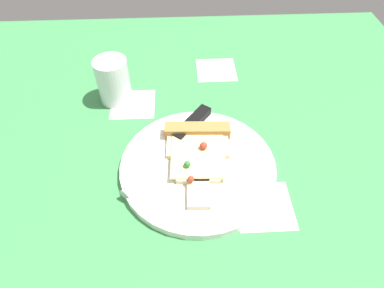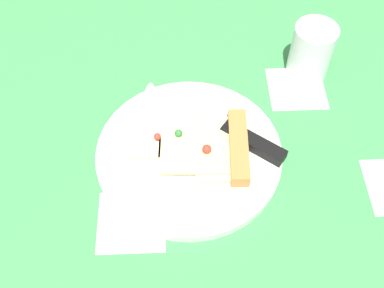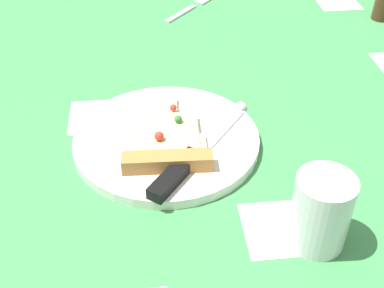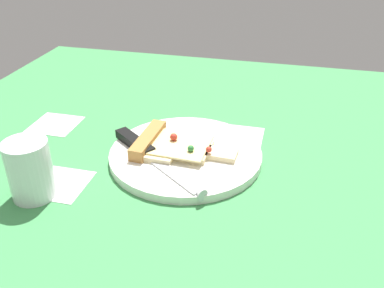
{
  "view_description": "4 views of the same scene",
  "coord_description": "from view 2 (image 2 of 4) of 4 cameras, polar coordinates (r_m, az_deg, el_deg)",
  "views": [
    {
      "loc": [
        1.7,
        -32.31,
        46.22
      ],
      "look_at": [
        3.69,
        6.52,
        3.45
      ],
      "focal_mm": 31.22,
      "sensor_mm": 36.0,
      "label": 1
    },
    {
      "loc": [
        42.57,
        2.54,
        57.56
      ],
      "look_at": [
        4.37,
        4.04,
        2.92
      ],
      "focal_mm": 44.19,
      "sensor_mm": 36.0,
      "label": 2
    },
    {
      "loc": [
        7.17,
        61.24,
        45.67
      ],
      "look_at": [
        1.16,
        6.59,
        2.06
      ],
      "focal_mm": 47.2,
      "sensor_mm": 36.0,
      "label": 3
    },
    {
      "loc": [
        -56.97,
        -12.88,
        39.89
      ],
      "look_at": [
        4.0,
        2.3,
        3.44
      ],
      "focal_mm": 39.56,
      "sensor_mm": 36.0,
      "label": 4
    }
  ],
  "objects": [
    {
      "name": "plate",
      "position": [
        0.68,
        -0.36,
        -1.19
      ],
      "size": [
        26.81,
        26.81,
        1.47
      ],
      "primitive_type": "cylinder",
      "color": "white",
      "rests_on": "ground_plane"
    },
    {
      "name": "ground_plane",
      "position": [
        0.73,
        -3.32,
        0.73
      ],
      "size": [
        118.13,
        118.13,
        3.0
      ],
      "color": "#3D8C4C",
      "rests_on": "ground"
    },
    {
      "name": "knife",
      "position": [
        0.7,
        4.15,
        1.84
      ],
      "size": [
        16.26,
        20.33,
        2.45
      ],
      "rotation": [
        0.0,
        0.0,
        2.49
      ],
      "color": "silver",
      "rests_on": "plate"
    },
    {
      "name": "drinking_glass",
      "position": [
        0.78,
        14.18,
        10.74
      ],
      "size": [
        6.7,
        6.7,
        9.4
      ],
      "primitive_type": "cylinder",
      "color": "white",
      "rests_on": "ground_plane"
    },
    {
      "name": "pizza_slice",
      "position": [
        0.67,
        1.85,
        -0.47
      ],
      "size": [
        12.11,
        17.74,
        2.61
      ],
      "rotation": [
        0.0,
        0.0,
        3.1
      ],
      "color": "beige",
      "rests_on": "plate"
    }
  ]
}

